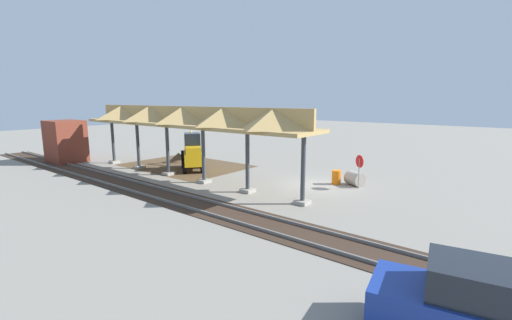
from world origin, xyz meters
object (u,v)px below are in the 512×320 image
at_px(brick_utility_building, 66,141).
at_px(distant_parked_car, 478,310).
at_px(stop_sign, 359,165).
at_px(backhoe, 193,153).
at_px(concrete_pipe, 355,179).
at_px(traffic_barrel, 336,177).

relative_size(brick_utility_building, distant_parked_car, 0.80).
bearing_deg(stop_sign, brick_utility_building, 16.49).
distance_m(stop_sign, backhoe, 12.42).
xyz_separation_m(brick_utility_building, distant_parked_car, (-30.71, 4.60, -0.79)).
xyz_separation_m(stop_sign, backhoe, (12.17, 2.45, -0.21)).
height_order(concrete_pipe, brick_utility_building, brick_utility_building).
distance_m(distant_parked_car, traffic_barrel, 14.71).
xyz_separation_m(backhoe, traffic_barrel, (-10.62, -2.67, -0.82)).
distance_m(stop_sign, traffic_barrel, 1.87).
distance_m(backhoe, concrete_pipe, 12.10).
xyz_separation_m(concrete_pipe, distant_parked_car, (-7.79, 12.20, 0.55)).
xyz_separation_m(backhoe, brick_utility_building, (11.26, 4.48, 0.51)).
bearing_deg(concrete_pipe, distant_parked_car, 122.56).
relative_size(stop_sign, distant_parked_car, 0.47).
bearing_deg(backhoe, concrete_pipe, -165.08).
height_order(stop_sign, concrete_pipe, stop_sign).
height_order(stop_sign, brick_utility_building, brick_utility_building).
xyz_separation_m(concrete_pipe, traffic_barrel, (1.05, 0.44, 0.01)).
distance_m(brick_utility_building, traffic_barrel, 23.05).
bearing_deg(traffic_barrel, backhoe, 14.10).
relative_size(backhoe, concrete_pipe, 3.53).
bearing_deg(concrete_pipe, brick_utility_building, 18.32).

